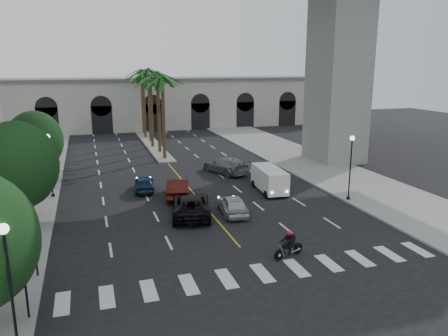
# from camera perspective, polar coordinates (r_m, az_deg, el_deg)

# --- Properties ---
(ground) EXTENTS (140.00, 140.00, 0.00)m
(ground) POSITION_cam_1_polar(r_m,az_deg,el_deg) (25.12, 3.69, -12.06)
(ground) COLOR black
(ground) RESTS_ON ground
(sidewalk_left) EXTENTS (8.00, 100.00, 0.15)m
(sidewalk_left) POSITION_cam_1_polar(r_m,az_deg,el_deg) (38.25, -26.88, -4.35)
(sidewalk_left) COLOR gray
(sidewalk_left) RESTS_ON ground
(sidewalk_right) EXTENTS (8.00, 100.00, 0.15)m
(sidewalk_right) POSITION_cam_1_polar(r_m,az_deg,el_deg) (44.30, 14.87, -1.03)
(sidewalk_right) COLOR gray
(sidewalk_right) RESTS_ON ground
(median) EXTENTS (2.00, 24.00, 0.20)m
(median) POSITION_cam_1_polar(r_m,az_deg,el_deg) (60.63, -9.38, 3.10)
(median) COLOR gray
(median) RESTS_ON ground
(pier_building) EXTENTS (71.00, 10.50, 8.50)m
(pier_building) POSITION_cam_1_polar(r_m,az_deg,el_deg) (76.83, -11.37, 8.30)
(pier_building) COLOR silver
(pier_building) RESTS_ON ground
(palm_a) EXTENTS (3.20, 3.20, 10.30)m
(palm_a) POSITION_cam_1_polar(r_m,az_deg,el_deg) (49.83, -8.07, 11.35)
(palm_a) COLOR #47331E
(palm_a) RESTS_ON ground
(palm_b) EXTENTS (3.20, 3.20, 10.60)m
(palm_b) POSITION_cam_1_polar(r_m,az_deg,el_deg) (53.78, -8.70, 11.77)
(palm_b) COLOR #47331E
(palm_b) RESTS_ON ground
(palm_c) EXTENTS (3.20, 3.20, 10.10)m
(palm_c) POSITION_cam_1_polar(r_m,az_deg,el_deg) (57.70, -9.62, 11.38)
(palm_c) COLOR #47331E
(palm_c) RESTS_ON ground
(palm_d) EXTENTS (3.20, 3.20, 10.90)m
(palm_d) POSITION_cam_1_polar(r_m,az_deg,el_deg) (61.69, -9.86, 12.18)
(palm_d) COLOR #47331E
(palm_d) RESTS_ON ground
(palm_e) EXTENTS (3.20, 3.20, 10.40)m
(palm_e) POSITION_cam_1_polar(r_m,az_deg,el_deg) (65.64, -10.56, 11.81)
(palm_e) COLOR #47331E
(palm_e) RESTS_ON ground
(palm_f) EXTENTS (3.20, 3.20, 10.70)m
(palm_f) POSITION_cam_1_polar(r_m,az_deg,el_deg) (69.64, -10.74, 12.11)
(palm_f) COLOR #47331E
(palm_f) RESTS_ON ground
(street_tree_mid) EXTENTS (5.44, 5.44, 7.21)m
(street_tree_mid) POSITION_cam_1_polar(r_m,az_deg,el_deg) (32.13, -25.49, 0.27)
(street_tree_mid) COLOR #382616
(street_tree_mid) RESTS_ON ground
(street_tree_far) EXTENTS (5.04, 5.04, 6.68)m
(street_tree_far) POSITION_cam_1_polar(r_m,az_deg,el_deg) (43.90, -23.45, 3.28)
(street_tree_far) COLOR #382616
(street_tree_far) RESTS_ON ground
(lamp_post_left_near) EXTENTS (0.40, 0.40, 5.35)m
(lamp_post_left_near) POSITION_cam_1_polar(r_m,az_deg,el_deg) (18.06, -26.23, -12.87)
(lamp_post_left_near) COLOR black
(lamp_post_left_near) RESTS_ON ground
(lamp_post_left_far) EXTENTS (0.40, 0.40, 5.35)m
(lamp_post_left_far) POSITION_cam_1_polar(r_m,az_deg,el_deg) (37.99, -21.80, 0.96)
(lamp_post_left_far) COLOR black
(lamp_post_left_far) RESTS_ON ground
(lamp_post_right) EXTENTS (0.40, 0.40, 5.35)m
(lamp_post_right) POSITION_cam_1_polar(r_m,az_deg,el_deg) (35.96, 16.21, 0.73)
(lamp_post_right) COLOR black
(lamp_post_right) RESTS_ON ground
(traffic_signal_near) EXTENTS (0.25, 0.18, 3.65)m
(traffic_signal_near) POSITION_cam_1_polar(r_m,az_deg,el_deg) (20.58, -24.75, -11.64)
(traffic_signal_near) COLOR black
(traffic_signal_near) RESTS_ON ground
(traffic_signal_far) EXTENTS (0.25, 0.18, 3.65)m
(traffic_signal_far) POSITION_cam_1_polar(r_m,az_deg,el_deg) (24.25, -23.66, -7.74)
(traffic_signal_far) COLOR black
(traffic_signal_far) RESTS_ON ground
(motorcycle_rider) EXTENTS (2.09, 0.89, 1.58)m
(motorcycle_rider) POSITION_cam_1_polar(r_m,az_deg,el_deg) (25.64, 8.56, -9.89)
(motorcycle_rider) COLOR black
(motorcycle_rider) RESTS_ON ground
(car_a) EXTENTS (2.08, 4.36, 1.44)m
(car_a) POSITION_cam_1_polar(r_m,az_deg,el_deg) (32.23, 1.13, -4.79)
(car_a) COLOR #BDBCC1
(car_a) RESTS_ON ground
(car_b) EXTENTS (2.78, 5.17, 1.62)m
(car_b) POSITION_cam_1_polar(r_m,az_deg,el_deg) (36.33, -6.03, -2.60)
(car_b) COLOR #42100D
(car_b) RESTS_ON ground
(car_c) EXTENTS (3.80, 6.18, 1.60)m
(car_c) POSITION_cam_1_polar(r_m,az_deg,el_deg) (31.88, -4.32, -4.89)
(car_c) COLOR black
(car_c) RESTS_ON ground
(car_d) EXTENTS (4.12, 6.17, 1.66)m
(car_d) POSITION_cam_1_polar(r_m,az_deg,el_deg) (44.15, 0.20, 0.39)
(car_d) COLOR slate
(car_d) RESTS_ON ground
(car_e) EXTENTS (2.00, 4.16, 1.37)m
(car_e) POSITION_cam_1_polar(r_m,az_deg,el_deg) (38.55, -10.37, -2.00)
(car_e) COLOR navy
(car_e) RESTS_ON ground
(cargo_van) EXTENTS (2.27, 5.04, 2.09)m
(cargo_van) POSITION_cam_1_polar(r_m,az_deg,el_deg) (37.75, 5.98, -1.42)
(cargo_van) COLOR white
(cargo_van) RESTS_ON ground
(pedestrian_a) EXTENTS (0.78, 0.67, 1.80)m
(pedestrian_a) POSITION_cam_1_polar(r_m,az_deg,el_deg) (28.47, -25.79, -8.00)
(pedestrian_a) COLOR black
(pedestrian_a) RESTS_ON sidewalk_left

